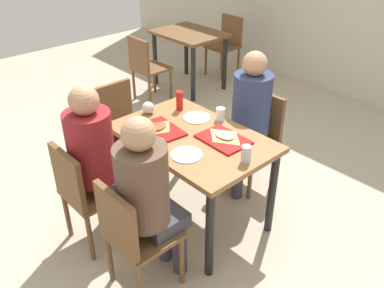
{
  "coord_description": "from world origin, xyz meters",
  "views": [
    {
      "loc": [
        1.92,
        -1.76,
        2.25
      ],
      "look_at": [
        0.0,
        0.0,
        0.69
      ],
      "focal_mm": 38.07,
      "sensor_mm": 36.0,
      "label": 1
    }
  ],
  "objects_px": {
    "person_in_brown_jacket": "(148,192)",
    "person_far_side": "(248,112)",
    "chair_far_side": "(257,133)",
    "plastic_cup_a": "(221,114)",
    "chair_near_right": "(132,233)",
    "chair_near_left": "(83,190)",
    "tray_red_near": "(160,130)",
    "soda_can": "(246,154)",
    "background_chair_far": "(227,41)",
    "main_table": "(192,147)",
    "background_table": "(189,42)",
    "chair_left_end": "(121,122)",
    "foil_bundle": "(148,108)",
    "person_in_red": "(96,153)",
    "plastic_cup_b": "(159,147)",
    "pizza_slice_a": "(158,127)",
    "tray_red_far": "(223,139)",
    "pizza_slice_b": "(225,136)",
    "paper_plate_center": "(197,118)",
    "background_chair_near": "(146,65)",
    "paper_plate_near_edge": "(186,155)",
    "condiment_bottle": "(180,101)"
  },
  "relations": [
    {
      "from": "chair_near_right",
      "to": "chair_far_side",
      "type": "xyz_separation_m",
      "value": [
        -0.3,
        1.55,
        0.0
      ]
    },
    {
      "from": "chair_near_right",
      "to": "pizza_slice_b",
      "type": "relative_size",
      "value": 3.61
    },
    {
      "from": "person_in_brown_jacket",
      "to": "tray_red_far",
      "type": "distance_m",
      "value": 0.76
    },
    {
      "from": "background_table",
      "to": "background_chair_far",
      "type": "xyz_separation_m",
      "value": [
        0.0,
        0.73,
        -0.14
      ]
    },
    {
      "from": "chair_left_end",
      "to": "background_table",
      "type": "relative_size",
      "value": 0.94
    },
    {
      "from": "chair_left_end",
      "to": "person_far_side",
      "type": "bearing_deg",
      "value": 32.92
    },
    {
      "from": "paper_plate_center",
      "to": "main_table",
      "type": "bearing_deg",
      "value": -50.23
    },
    {
      "from": "chair_left_end",
      "to": "soda_can",
      "type": "bearing_deg",
      "value": 0.75
    },
    {
      "from": "pizza_slice_b",
      "to": "plastic_cup_a",
      "type": "bearing_deg",
      "value": 140.24
    },
    {
      "from": "chair_near_left",
      "to": "plastic_cup_a",
      "type": "relative_size",
      "value": 8.44
    },
    {
      "from": "chair_far_side",
      "to": "person_in_brown_jacket",
      "type": "relative_size",
      "value": 0.67
    },
    {
      "from": "paper_plate_near_edge",
      "to": "pizza_slice_a",
      "type": "height_order",
      "value": "pizza_slice_a"
    },
    {
      "from": "pizza_slice_a",
      "to": "background_table",
      "type": "distance_m",
      "value": 2.67
    },
    {
      "from": "main_table",
      "to": "plastic_cup_a",
      "type": "distance_m",
      "value": 0.37
    },
    {
      "from": "chair_near_right",
      "to": "plastic_cup_a",
      "type": "height_order",
      "value": "plastic_cup_a"
    },
    {
      "from": "plastic_cup_b",
      "to": "person_in_red",
      "type": "bearing_deg",
      "value": -137.19
    },
    {
      "from": "chair_near_left",
      "to": "tray_red_far",
      "type": "relative_size",
      "value": 2.34
    },
    {
      "from": "chair_near_left",
      "to": "plastic_cup_b",
      "type": "distance_m",
      "value": 0.64
    },
    {
      "from": "chair_far_side",
      "to": "pizza_slice_a",
      "type": "height_order",
      "value": "chair_far_side"
    },
    {
      "from": "chair_near_right",
      "to": "plastic_cup_a",
      "type": "distance_m",
      "value": 1.19
    },
    {
      "from": "chair_near_left",
      "to": "plastic_cup_a",
      "type": "height_order",
      "value": "plastic_cup_a"
    },
    {
      "from": "chair_left_end",
      "to": "soda_can",
      "type": "distance_m",
      "value": 1.52
    },
    {
      "from": "paper_plate_near_edge",
      "to": "condiment_bottle",
      "type": "height_order",
      "value": "condiment_bottle"
    },
    {
      "from": "chair_near_left",
      "to": "background_chair_near",
      "type": "relative_size",
      "value": 1.0
    },
    {
      "from": "plastic_cup_a",
      "to": "foil_bundle",
      "type": "bearing_deg",
      "value": -143.6
    },
    {
      "from": "chair_near_right",
      "to": "background_chair_far",
      "type": "relative_size",
      "value": 1.0
    },
    {
      "from": "plastic_cup_b",
      "to": "background_chair_far",
      "type": "relative_size",
      "value": 0.12
    },
    {
      "from": "chair_far_side",
      "to": "plastic_cup_a",
      "type": "distance_m",
      "value": 0.55
    },
    {
      "from": "foil_bundle",
      "to": "tray_red_near",
      "type": "bearing_deg",
      "value": -21.46
    },
    {
      "from": "chair_near_left",
      "to": "paper_plate_near_edge",
      "type": "relative_size",
      "value": 3.84
    },
    {
      "from": "main_table",
      "to": "background_table",
      "type": "relative_size",
      "value": 1.32
    },
    {
      "from": "chair_near_right",
      "to": "pizza_slice_b",
      "type": "xyz_separation_m",
      "value": [
        -0.1,
        0.91,
        0.3
      ]
    },
    {
      "from": "main_table",
      "to": "tray_red_near",
      "type": "bearing_deg",
      "value": -146.76
    },
    {
      "from": "person_in_red",
      "to": "plastic_cup_b",
      "type": "bearing_deg",
      "value": 42.81
    },
    {
      "from": "person_in_brown_jacket",
      "to": "chair_near_right",
      "type": "bearing_deg",
      "value": -90.0
    },
    {
      "from": "condiment_bottle",
      "to": "plastic_cup_a",
      "type": "bearing_deg",
      "value": 18.14
    },
    {
      "from": "chair_near_right",
      "to": "person_far_side",
      "type": "xyz_separation_m",
      "value": [
        -0.3,
        1.41,
        0.25
      ]
    },
    {
      "from": "tray_red_near",
      "to": "foil_bundle",
      "type": "relative_size",
      "value": 3.6
    },
    {
      "from": "soda_can",
      "to": "main_table",
      "type": "bearing_deg",
      "value": -177.79
    },
    {
      "from": "person_in_brown_jacket",
      "to": "person_far_side",
      "type": "relative_size",
      "value": 1.0
    },
    {
      "from": "plastic_cup_b",
      "to": "foil_bundle",
      "type": "bearing_deg",
      "value": 149.78
    },
    {
      "from": "tray_red_near",
      "to": "chair_left_end",
      "type": "bearing_deg",
      "value": 169.97
    },
    {
      "from": "person_in_red",
      "to": "plastic_cup_b",
      "type": "height_order",
      "value": "person_in_red"
    },
    {
      "from": "foil_bundle",
      "to": "background_table",
      "type": "xyz_separation_m",
      "value": [
        -1.54,
        1.84,
        -0.18
      ]
    },
    {
      "from": "tray_red_near",
      "to": "soda_can",
      "type": "xyz_separation_m",
      "value": [
        0.71,
        0.16,
        0.05
      ]
    },
    {
      "from": "person_far_side",
      "to": "person_in_red",
      "type": "bearing_deg",
      "value": -103.19
    },
    {
      "from": "pizza_slice_b",
      "to": "condiment_bottle",
      "type": "relative_size",
      "value": 1.46
    },
    {
      "from": "main_table",
      "to": "person_far_side",
      "type": "bearing_deg",
      "value": 90.0
    },
    {
      "from": "chair_near_left",
      "to": "paper_plate_near_edge",
      "type": "xyz_separation_m",
      "value": [
        0.47,
        0.56,
        0.28
      ]
    },
    {
      "from": "person_in_brown_jacket",
      "to": "background_chair_far",
      "type": "xyz_separation_m",
      "value": [
        -2.34,
        3.19,
        -0.25
      ]
    }
  ]
}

